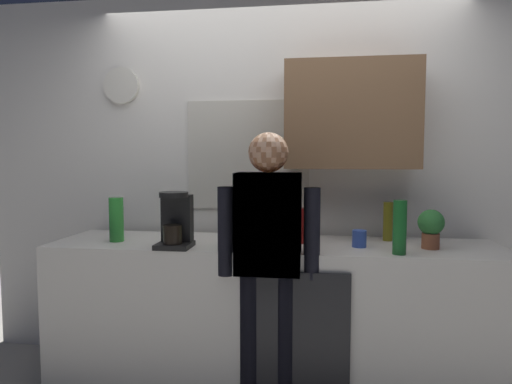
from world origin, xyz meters
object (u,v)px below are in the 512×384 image
cup_blue_mug (359,239)px  person_at_sink (268,250)px  dish_soap (222,233)px  mixing_bowl (273,240)px  person_guest (268,250)px  bottle_olive_oil (388,221)px  cup_yellow_cup (251,234)px  bottle_red_vinegar (304,226)px  bottle_clear_soda (116,219)px  potted_plant (431,226)px  bottle_green_wine (400,227)px  coffee_maker (176,222)px

cup_blue_mug → person_at_sink: 0.58m
dish_soap → cup_blue_mug: bearing=5.5°
cup_blue_mug → dish_soap: (-0.81, -0.08, 0.03)m
mixing_bowl → person_guest: size_ratio=0.14×
bottle_olive_oil → person_guest: size_ratio=0.16×
bottle_olive_oil → cup_yellow_cup: 0.88m
bottle_red_vinegar → cup_yellow_cup: (-0.34, 0.05, -0.07)m
bottle_red_vinegar → bottle_clear_soda: size_ratio=0.79×
mixing_bowl → bottle_clear_soda: bearing=178.1°
cup_blue_mug → mixing_bowl: cup_blue_mug is taller
potted_plant → person_guest: bearing=-164.4°
person_guest → bottle_red_vinegar: bearing=-141.2°
bottle_red_vinegar → bottle_green_wine: 0.58m
potted_plant → person_at_sink: bearing=-164.4°
bottle_green_wine → bottle_olive_oil: bearing=89.9°
potted_plant → person_guest: size_ratio=0.14×
cup_yellow_cup → cup_blue_mug: bearing=-10.5°
bottle_olive_oil → bottle_clear_soda: bottle_clear_soda is taller
cup_blue_mug → dish_soap: bearing=-174.5°
coffee_maker → bottle_green_wine: bearing=-1.2°
bottle_green_wine → person_guest: bearing=-174.0°
bottle_clear_soda → cup_yellow_cup: (0.84, 0.15, -0.10)m
coffee_maker → potted_plant: 1.50m
cup_yellow_cup → person_at_sink: 0.40m
cup_yellow_cup → potted_plant: bearing=-6.1°
bottle_clear_soda → person_guest: size_ratio=0.17×
mixing_bowl → person_at_sink: size_ratio=0.14×
cup_blue_mug → bottle_clear_soda: bearing=-179.0°
bottle_olive_oil → potted_plant: (0.21, -0.22, 0.01)m
cup_yellow_cup → person_at_sink: person_at_sink is taller
bottle_green_wine → bottle_clear_soda: (-1.71, 0.15, -0.01)m
bottle_red_vinegar → person_at_sink: bearing=-120.4°
coffee_maker → mixing_bowl: (0.57, 0.09, -0.11)m
cup_blue_mug → dish_soap: 0.82m
bottle_clear_soda → mixing_bowl: 1.01m
cup_yellow_cup → potted_plant: (1.08, -0.12, 0.09)m
bottle_olive_oil → person_guest: bearing=-146.2°
bottle_green_wine → potted_plant: size_ratio=1.30×
mixing_bowl → person_at_sink: person_at_sink is taller
cup_yellow_cup → person_guest: bearing=-67.8°
bottle_clear_soda → cup_blue_mug: 1.51m
bottle_olive_oil → cup_blue_mug: bottle_olive_oil is taller
dish_soap → bottle_green_wine: bearing=-5.4°
coffee_maker → person_guest: person_guest is taller
bottle_red_vinegar → dish_soap: bottle_red_vinegar is taller
person_at_sink → person_guest: (0.00, 0.00, 0.00)m
bottle_red_vinegar → person_guest: person_guest is taller
coffee_maker → dish_soap: (0.27, 0.07, -0.07)m
mixing_bowl → potted_plant: 0.92m
bottle_green_wine → person_at_sink: bearing=-174.0°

